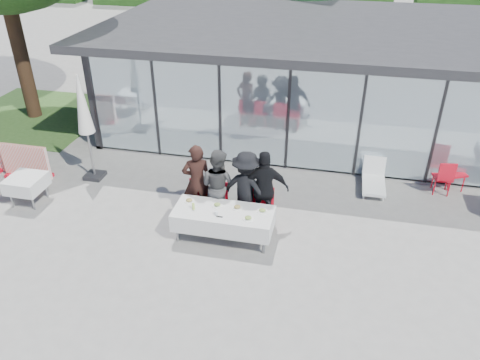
% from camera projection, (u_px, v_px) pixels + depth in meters
% --- Properties ---
extents(ground, '(90.00, 90.00, 0.00)m').
position_uv_depth(ground, '(216.00, 248.00, 10.53)').
color(ground, gray).
rests_on(ground, ground).
extents(pavilion, '(14.80, 8.80, 3.44)m').
position_uv_depth(pavilion, '(333.00, 59.00, 15.94)').
color(pavilion, gray).
rests_on(pavilion, ground).
extents(dining_table, '(2.26, 0.96, 0.75)m').
position_uv_depth(dining_table, '(224.00, 219.00, 10.59)').
color(dining_table, silver).
rests_on(dining_table, ground).
extents(diner_a, '(0.90, 0.90, 1.93)m').
position_uv_depth(diner_a, '(197.00, 181.00, 11.19)').
color(diner_a, black).
rests_on(diner_a, ground).
extents(diner_chair_a, '(0.44, 0.44, 0.97)m').
position_uv_depth(diner_chair_a, '(198.00, 197.00, 11.38)').
color(diner_chair_a, red).
rests_on(diner_chair_a, ground).
extents(diner_b, '(1.15, 1.15, 1.85)m').
position_uv_depth(diner_b, '(218.00, 185.00, 11.11)').
color(diner_b, '#474747').
rests_on(diner_b, ground).
extents(diner_chair_b, '(0.44, 0.44, 0.97)m').
position_uv_depth(diner_chair_b, '(218.00, 199.00, 11.28)').
color(diner_chair_b, red).
rests_on(diner_chair_b, ground).
extents(diner_c, '(1.44, 1.44, 1.86)m').
position_uv_depth(diner_c, '(246.00, 188.00, 10.98)').
color(diner_c, black).
rests_on(diner_c, ground).
extents(diner_chair_c, '(0.44, 0.44, 0.97)m').
position_uv_depth(diner_chair_c, '(246.00, 203.00, 11.16)').
color(diner_chair_c, red).
rests_on(diner_chair_c, ground).
extents(diner_d, '(1.34, 1.34, 1.93)m').
position_uv_depth(diner_d, '(265.00, 189.00, 10.88)').
color(diner_d, black).
rests_on(diner_d, ground).
extents(diner_chair_d, '(0.44, 0.44, 0.97)m').
position_uv_depth(diner_chair_d, '(264.00, 205.00, 11.07)').
color(diner_chair_d, red).
rests_on(diner_chair_d, ground).
extents(plate_a, '(0.25, 0.25, 0.07)m').
position_uv_depth(plate_a, '(189.00, 201.00, 10.80)').
color(plate_a, white).
rests_on(plate_a, dining_table).
extents(plate_b, '(0.25, 0.25, 0.07)m').
position_uv_depth(plate_b, '(217.00, 205.00, 10.64)').
color(plate_b, white).
rests_on(plate_b, dining_table).
extents(plate_c, '(0.25, 0.25, 0.07)m').
position_uv_depth(plate_c, '(237.00, 207.00, 10.56)').
color(plate_c, white).
rests_on(plate_c, dining_table).
extents(plate_d, '(0.25, 0.25, 0.07)m').
position_uv_depth(plate_d, '(262.00, 211.00, 10.45)').
color(plate_d, white).
rests_on(plate_d, dining_table).
extents(plate_extra, '(0.25, 0.25, 0.07)m').
position_uv_depth(plate_extra, '(248.00, 218.00, 10.19)').
color(plate_extra, white).
rests_on(plate_extra, dining_table).
extents(juice_bottle, '(0.06, 0.06, 0.15)m').
position_uv_depth(juice_bottle, '(193.00, 206.00, 10.50)').
color(juice_bottle, '#A4C752').
rests_on(juice_bottle, dining_table).
extents(drinking_glasses, '(0.07, 0.07, 0.10)m').
position_uv_depth(drinking_glasses, '(216.00, 213.00, 10.31)').
color(drinking_glasses, silver).
rests_on(drinking_glasses, dining_table).
extents(folded_eyeglasses, '(0.14, 0.03, 0.01)m').
position_uv_depth(folded_eyeglasses, '(220.00, 217.00, 10.27)').
color(folded_eyeglasses, black).
rests_on(folded_eyeglasses, dining_table).
extents(spare_table_left, '(0.86, 0.86, 0.74)m').
position_uv_depth(spare_table_left, '(26.00, 183.00, 11.90)').
color(spare_table_left, silver).
rests_on(spare_table_left, ground).
extents(spare_chair_a, '(0.58, 0.58, 0.97)m').
position_uv_depth(spare_chair_a, '(455.00, 169.00, 12.59)').
color(spare_chair_a, red).
rests_on(spare_chair_a, ground).
extents(spare_chair_b, '(0.51, 0.51, 0.97)m').
position_uv_depth(spare_chair_b, '(444.00, 176.00, 12.25)').
color(spare_chair_b, red).
rests_on(spare_chair_b, ground).
extents(market_umbrella, '(0.50, 0.50, 3.00)m').
position_uv_depth(market_umbrella, '(83.00, 112.00, 12.27)').
color(market_umbrella, black).
rests_on(market_umbrella, ground).
extents(lounger, '(0.61, 1.33, 0.72)m').
position_uv_depth(lounger, '(374.00, 178.00, 12.74)').
color(lounger, white).
rests_on(lounger, ground).
extents(grass_patch, '(5.00, 5.00, 0.02)m').
position_uv_depth(grass_patch, '(35.00, 115.00, 17.18)').
color(grass_patch, '#385926').
rests_on(grass_patch, ground).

